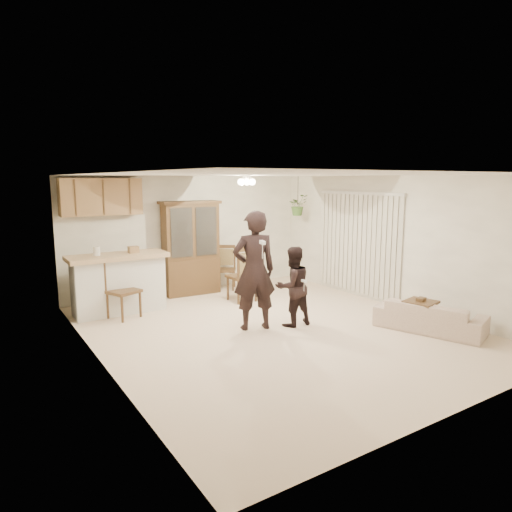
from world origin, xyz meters
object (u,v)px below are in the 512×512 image
child (293,286)px  china_hutch (191,248)px  sofa (430,309)px  side_table (420,315)px  adult (254,275)px  chair_bar (124,301)px  chair_hutch_left (226,277)px  chair_hutch_right (242,285)px

child → china_hutch: china_hutch is taller
sofa → china_hutch: size_ratio=0.95×
side_table → china_hutch: bearing=115.9°
china_hutch → side_table: size_ratio=3.59×
china_hutch → side_table: china_hutch is taller
adult → chair_bar: bearing=-30.6°
adult → chair_bar: 2.46m
chair_hutch_left → chair_hutch_right: (-0.22, -1.07, 0.04)m
sofa → adult: size_ratio=1.04×
adult → child: (0.63, -0.20, -0.22)m
chair_bar → chair_hutch_right: bearing=-25.3°
china_hutch → chair_bar: china_hutch is taller
sofa → child: child is taller
side_table → chair_hutch_left: size_ratio=0.57×
adult → chair_hutch_right: adult is taller
sofa → adult: adult is taller
child → side_table: (1.57, -1.34, -0.42)m
adult → side_table: adult is taller
child → chair_bar: size_ratio=1.24×
side_table → chair_hutch_right: size_ratio=0.49×
china_hutch → child: bearing=-76.8°
chair_hutch_left → child: bearing=-61.7°
chair_hutch_right → adult: bearing=64.6°
sofa → chair_bar: bearing=29.6°
china_hutch → chair_hutch_right: 1.42m
child → side_table: size_ratio=2.45×
chair_bar → chair_hutch_right: size_ratio=0.96×
sofa → adult: bearing=35.0°
sofa → chair_hutch_left: (-1.37, 4.31, -0.09)m
sofa → china_hutch: (-2.19, 4.35, 0.61)m
side_table → child: bearing=139.4°
adult → side_table: bearing=161.3°
child → chair_hutch_left: child is taller
china_hutch → chair_bar: (-1.75, -0.97, -0.67)m
adult → chair_hutch_left: adult is taller
side_table → chair_hutch_right: bearing=115.0°
child → chair_hutch_right: child is taller
side_table → chair_hutch_left: 4.40m
child → chair_hutch_left: 2.92m
sofa → china_hutch: bearing=7.0°
adult → chair_hutch_left: bearing=-93.1°
adult → china_hutch: china_hutch is taller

